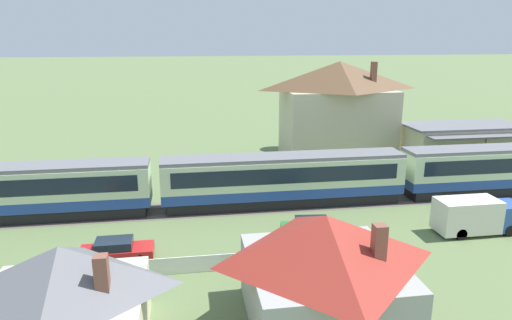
% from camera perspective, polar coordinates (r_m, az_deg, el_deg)
% --- Properties ---
extents(ground_plane, '(600.00, 600.00, 0.00)m').
position_cam_1_polar(ground_plane, '(37.84, -0.89, -5.59)').
color(ground_plane, '#607547').
extents(passenger_train, '(60.75, 2.94, 4.22)m').
position_cam_1_polar(passenger_train, '(37.17, 3.90, -2.20)').
color(passenger_train, '#234293').
rests_on(passenger_train, ground_plane).
extents(railway_track, '(119.88, 3.60, 0.04)m').
position_cam_1_polar(railway_track, '(37.66, 1.76, -5.68)').
color(railway_track, '#665B51').
rests_on(railway_track, ground_plane).
extents(station_building, '(12.55, 6.89, 4.42)m').
position_cam_1_polar(station_building, '(53.65, 24.29, 1.79)').
color(station_building, beige).
rests_on(station_building, ground_plane).
extents(station_house_brown_roof, '(12.84, 7.64, 10.84)m').
position_cam_1_polar(station_house_brown_roof, '(51.83, 10.18, 6.26)').
color(station_house_brown_roof, beige).
rests_on(station_house_brown_roof, ground_plane).
extents(cottage_grey_roof, '(7.42, 6.16, 4.81)m').
position_cam_1_polar(cottage_grey_roof, '(22.41, -22.92, -15.27)').
color(cottage_grey_roof, beige).
rests_on(cottage_grey_roof, ground_plane).
extents(cottage_red_roof, '(7.65, 7.59, 5.52)m').
position_cam_1_polar(cottage_red_roof, '(22.31, 8.54, -13.20)').
color(cottage_red_roof, '#9E9E99').
rests_on(cottage_red_roof, ground_plane).
extents(picket_fence_front, '(32.55, 0.06, 1.05)m').
position_cam_1_polar(picket_fence_front, '(27.98, -17.64, -13.03)').
color(picket_fence_front, white).
rests_on(picket_fence_front, ground_plane).
extents(parked_car_green, '(4.65, 2.29, 1.32)m').
position_cam_1_polar(parked_car_green, '(32.09, 7.19, -8.45)').
color(parked_car_green, '#287A38').
rests_on(parked_car_green, ground_plane).
extents(parked_car_red, '(4.50, 1.78, 1.29)m').
position_cam_1_polar(parked_car_red, '(30.13, -17.08, -10.70)').
color(parked_car_red, red).
rests_on(parked_car_red, ground_plane).
extents(delivery_truck_blue, '(6.12, 2.15, 2.51)m').
position_cam_1_polar(delivery_truck_blue, '(35.75, 25.86, -6.25)').
color(delivery_truck_blue, '#2D519E').
rests_on(delivery_truck_blue, ground_plane).
extents(yard_tree_0, '(3.22, 3.22, 6.98)m').
position_cam_1_polar(yard_tree_0, '(55.94, 5.40, 6.79)').
color(yard_tree_0, '#4C3823').
rests_on(yard_tree_0, ground_plane).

